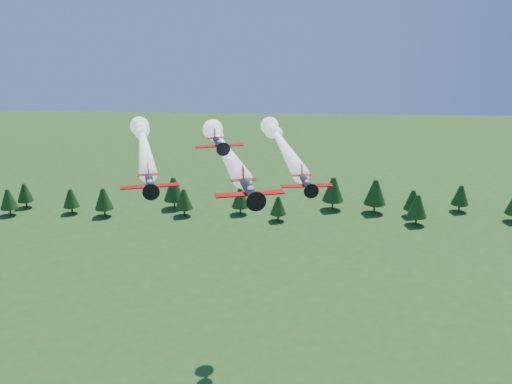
# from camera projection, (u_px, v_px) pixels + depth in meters

# --- Properties ---
(plane_lead) EXTENTS (15.40, 41.57, 3.70)m
(plane_lead) POSITION_uv_depth(u_px,v_px,m) (222.00, 145.00, 90.52)
(plane_lead) COLOR black
(plane_lead) RESTS_ON ground
(plane_left) EXTENTS (16.15, 42.34, 3.70)m
(plane_left) POSITION_uv_depth(u_px,v_px,m) (144.00, 142.00, 98.51)
(plane_left) COLOR black
(plane_left) RESTS_ON ground
(plane_right) EXTENTS (11.79, 44.87, 3.70)m
(plane_right) POSITION_uv_depth(u_px,v_px,m) (281.00, 141.00, 103.78)
(plane_right) COLOR black
(plane_right) RESTS_ON ground
(plane_slot) EXTENTS (7.15, 7.94, 2.51)m
(plane_slot) POSITION_uv_depth(u_px,v_px,m) (219.00, 143.00, 83.52)
(plane_slot) COLOR black
(plane_slot) RESTS_ON ground
(treeline) EXTENTS (176.90, 20.21, 11.93)m
(treeline) POSITION_uv_depth(u_px,v_px,m) (272.00, 196.00, 195.10)
(treeline) COLOR #382314
(treeline) RESTS_ON ground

